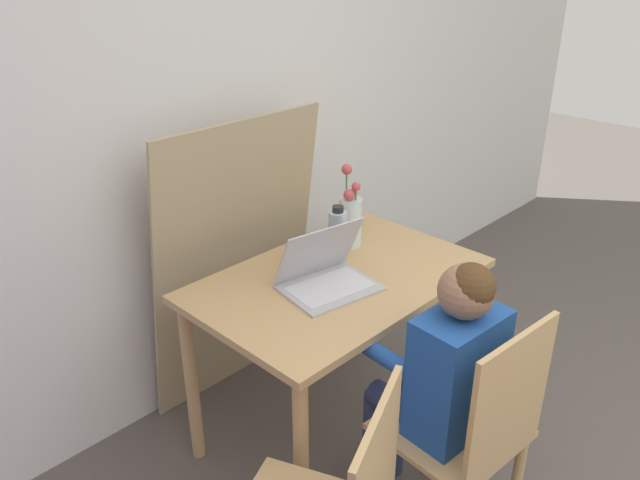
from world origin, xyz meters
TOP-DOWN VIEW (x-y plane):
  - wall_back at (0.00, 2.23)m, footprint 6.40×0.05m
  - dining_table at (0.12, 1.55)m, footprint 1.08×0.70m
  - chair_occupied at (0.01, 0.89)m, footprint 0.43×0.43m
  - person_seated at (0.02, 1.01)m, footprint 0.33×0.44m
  - laptop at (0.03, 1.53)m, footprint 0.36×0.31m
  - flower_vase at (0.35, 1.70)m, footprint 0.09×0.09m
  - water_bottle at (0.20, 1.63)m, footprint 0.07×0.07m
  - cardboard_panel at (0.05, 2.08)m, footprint 0.81×0.19m

SIDE VIEW (x-z plane):
  - chair_occupied at x=0.01m, z-range 0.01..0.92m
  - cardboard_panel at x=0.05m, z-range 0.00..1.27m
  - dining_table at x=0.12m, z-range 0.27..1.01m
  - person_seated at x=0.02m, z-range 0.12..1.17m
  - laptop at x=0.03m, z-range 0.68..0.91m
  - water_bottle at x=0.20m, z-range 0.73..0.97m
  - flower_vase at x=0.35m, z-range 0.69..1.03m
  - wall_back at x=0.00m, z-range 0.00..2.50m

